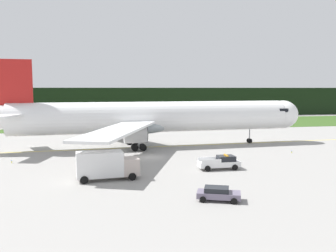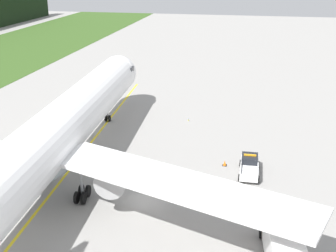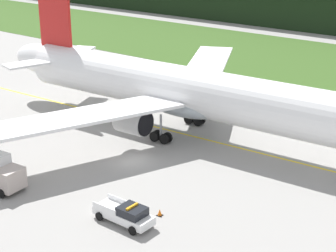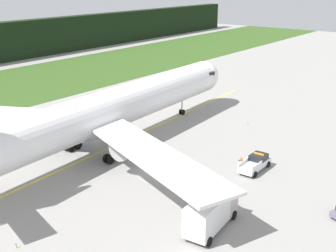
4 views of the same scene
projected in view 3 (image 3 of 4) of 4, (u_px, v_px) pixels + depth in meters
ground at (134, 160)px, 58.07m from camera, size 320.00×320.00×0.00m
grass_verge at (333, 65)px, 97.02m from camera, size 320.00×34.24×0.04m
taxiway_centerline_main at (203, 139)px, 63.87m from camera, size 80.12×4.79×0.01m
airliner at (200, 94)px, 62.31m from camera, size 60.58×51.10×15.45m
ops_pickup_truck at (125, 214)px, 45.62m from camera, size 5.51×2.25×1.94m
apron_cone at (160, 212)px, 47.07m from camera, size 0.49×0.49×0.62m
taxiway_edge_light_west at (11, 121)px, 69.00m from camera, size 0.12×0.12×0.42m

